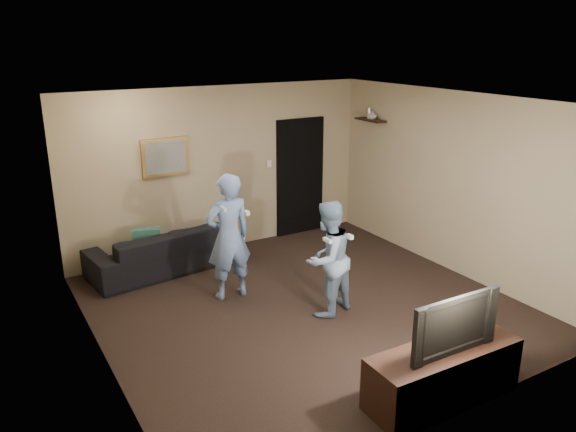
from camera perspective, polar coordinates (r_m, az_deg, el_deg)
ground at (r=7.30m, az=1.73°, el=-9.15°), size 5.00×5.00×0.00m
ceiling at (r=6.54m, az=1.94°, el=11.57°), size 5.00×5.00×0.04m
wall_back at (r=8.95m, az=-6.80°, el=4.73°), size 5.00×0.04×2.60m
wall_front at (r=5.02m, az=17.39°, el=-6.72°), size 5.00×0.04×2.60m
wall_left at (r=5.93m, az=-19.07°, el=-3.07°), size 0.04×5.00×2.60m
wall_right at (r=8.37m, az=16.46°, el=3.20°), size 0.04×5.00×2.60m
sofa at (r=8.47m, az=-12.44°, el=-3.29°), size 2.28×1.12×0.64m
throw_pillow at (r=8.34m, az=-14.16°, el=-2.57°), size 0.41×0.23×0.39m
painting_frame at (r=8.55m, az=-12.35°, el=5.88°), size 0.72×0.05×0.57m
painting_canvas at (r=8.52m, az=-12.29°, el=5.85°), size 0.62×0.01×0.47m
doorway at (r=9.65m, az=1.23°, el=3.99°), size 0.90×0.06×2.00m
light_switch at (r=9.29m, az=-1.93°, el=5.34°), size 0.08×0.02×0.12m
wall_shelf at (r=9.46m, az=8.37°, el=9.64°), size 0.20×0.60×0.03m
shelf_vase at (r=9.41m, az=8.58°, el=10.13°), size 0.17×0.17×0.15m
shelf_figurine at (r=9.48m, az=8.24°, el=10.30°), size 0.06×0.06×0.18m
tv_console at (r=5.73m, az=15.43°, el=-15.27°), size 1.58×0.53×0.56m
television at (r=5.44m, az=15.93°, el=-10.26°), size 1.00×0.15×0.57m
wii_player_left at (r=7.28m, az=-6.06°, el=-2.11°), size 0.62×0.49×1.68m
wii_player_right at (r=6.87m, az=4.03°, el=-4.34°), size 0.84×0.74×1.45m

